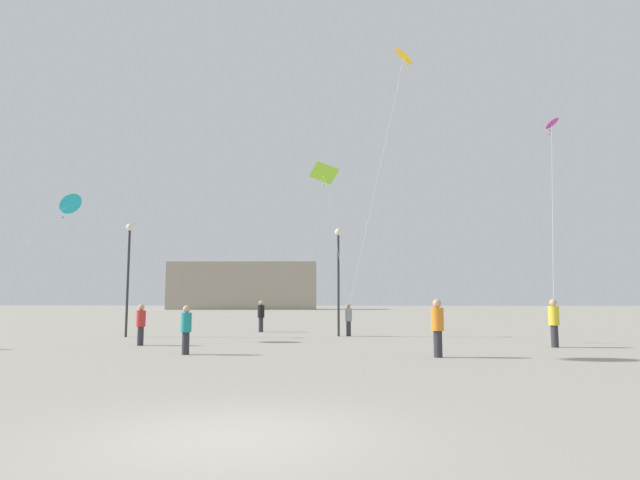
# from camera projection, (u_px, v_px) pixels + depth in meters

# --- Properties ---
(ground_plane) EXTENTS (300.00, 300.00, 0.00)m
(ground_plane) POSITION_uv_depth(u_px,v_px,m) (231.00, 438.00, 7.36)
(ground_plane) COLOR #9E9689
(person_in_orange) EXTENTS (0.40, 0.40, 1.86)m
(person_in_orange) POSITION_uv_depth(u_px,v_px,m) (437.00, 325.00, 17.62)
(person_in_orange) COLOR #2D2D33
(person_in_orange) RESTS_ON ground_plane
(person_in_black) EXTENTS (0.39, 0.39, 1.78)m
(person_in_black) POSITION_uv_depth(u_px,v_px,m) (261.00, 315.00, 31.18)
(person_in_black) COLOR #2D2D33
(person_in_black) RESTS_ON ground_plane
(person_in_red) EXTENTS (0.36, 0.36, 1.66)m
(person_in_red) POSITION_uv_depth(u_px,v_px,m) (141.00, 323.00, 22.09)
(person_in_red) COLOR #2D2D33
(person_in_red) RESTS_ON ground_plane
(person_in_grey) EXTENTS (0.36, 0.36, 1.64)m
(person_in_grey) POSITION_uv_depth(u_px,v_px,m) (348.00, 318.00, 27.65)
(person_in_grey) COLOR #2D2D33
(person_in_grey) RESTS_ON ground_plane
(person_in_yellow) EXTENTS (0.41, 0.41, 1.86)m
(person_in_yellow) POSITION_uv_depth(u_px,v_px,m) (554.00, 321.00, 21.25)
(person_in_yellow) COLOR #2D2D33
(person_in_yellow) RESTS_ON ground_plane
(person_in_teal) EXTENTS (0.36, 0.36, 1.65)m
(person_in_teal) POSITION_uv_depth(u_px,v_px,m) (186.00, 327.00, 18.48)
(person_in_teal) COLOR #2D2D33
(person_in_teal) RESTS_ON ground_plane
(kite_cyan_diamond) EXTENTS (2.76, 4.87, 5.43)m
(kite_cyan_diamond) POSITION_uv_depth(u_px,v_px,m) (69.00, 204.00, 25.05)
(kite_cyan_diamond) COLOR #1EB2C6
(kite_magenta_diamond) EXTENTS (5.47, 13.29, 12.09)m
(kite_magenta_diamond) POSITION_uv_depth(u_px,v_px,m) (552.00, 125.00, 34.53)
(kite_magenta_diamond) COLOR #D12899
(kite_amber_diamond) EXTENTS (3.69, 1.37, 14.03)m
(kite_amber_diamond) POSITION_uv_depth(u_px,v_px,m) (404.00, 57.00, 29.20)
(kite_amber_diamond) COLOR yellow
(kite_lime_delta) EXTENTS (1.75, 4.34, 6.64)m
(kite_lime_delta) POSITION_uv_depth(u_px,v_px,m) (325.00, 175.00, 24.86)
(kite_lime_delta) COLOR #8CD12D
(building_left_hall) EXTENTS (27.34, 9.74, 8.62)m
(building_left_hall) POSITION_uv_depth(u_px,v_px,m) (244.00, 286.00, 101.67)
(building_left_hall) COLOR #A39984
(building_left_hall) RESTS_ON ground_plane
(lamppost_east) EXTENTS (0.36, 0.36, 5.64)m
(lamppost_east) POSITION_uv_depth(u_px,v_px,m) (129.00, 262.00, 27.31)
(lamppost_east) COLOR #2D2D30
(lamppost_east) RESTS_ON ground_plane
(lamppost_west) EXTENTS (0.36, 0.36, 5.47)m
(lamppost_west) POSITION_uv_depth(u_px,v_px,m) (338.00, 264.00, 27.84)
(lamppost_west) COLOR #2D2D30
(lamppost_west) RESTS_ON ground_plane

